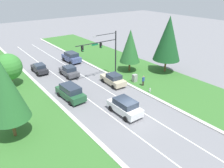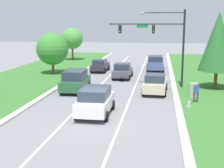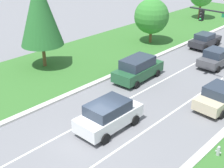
% 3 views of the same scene
% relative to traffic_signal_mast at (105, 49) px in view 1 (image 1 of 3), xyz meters
% --- Properties ---
extents(ground_plane, '(160.00, 160.00, 0.00)m').
position_rel_traffic_signal_mast_xyz_m(ground_plane, '(-4.27, -11.27, -5.04)').
color(ground_plane, slate).
extents(curb_strip_right, '(0.50, 90.00, 0.15)m').
position_rel_traffic_signal_mast_xyz_m(curb_strip_right, '(1.38, -11.27, -4.97)').
color(curb_strip_right, beige).
rests_on(curb_strip_right, ground_plane).
extents(curb_strip_left, '(0.50, 90.00, 0.15)m').
position_rel_traffic_signal_mast_xyz_m(curb_strip_left, '(-9.92, -11.27, -4.97)').
color(curb_strip_left, beige).
rests_on(curb_strip_left, ground_plane).
extents(grass_verge_right, '(10.00, 90.00, 0.08)m').
position_rel_traffic_signal_mast_xyz_m(grass_verge_right, '(6.63, -11.27, -5.00)').
color(grass_verge_right, '#38702D').
rests_on(grass_verge_right, ground_plane).
extents(grass_verge_left, '(10.00, 90.00, 0.08)m').
position_rel_traffic_signal_mast_xyz_m(grass_verge_left, '(-15.17, -11.27, -5.00)').
color(grass_verge_left, '#38702D').
rests_on(grass_verge_left, ground_plane).
extents(lane_stripe_inner_left, '(0.14, 81.00, 0.01)m').
position_rel_traffic_signal_mast_xyz_m(lane_stripe_inner_left, '(-6.07, -11.27, -5.04)').
color(lane_stripe_inner_left, white).
rests_on(lane_stripe_inner_left, ground_plane).
extents(lane_stripe_inner_right, '(0.14, 81.00, 0.01)m').
position_rel_traffic_signal_mast_xyz_m(lane_stripe_inner_right, '(-2.47, -11.27, -5.04)').
color(lane_stripe_inner_right, white).
rests_on(lane_stripe_inner_right, ground_plane).
extents(traffic_signal_mast, '(7.34, 0.41, 7.56)m').
position_rel_traffic_signal_mast_xyz_m(traffic_signal_mast, '(0.00, 0.00, 0.00)').
color(traffic_signal_mast, black).
rests_on(traffic_signal_mast, ground_plane).
extents(graphite_sedan, '(2.15, 4.34, 1.73)m').
position_rel_traffic_signal_mast_xyz_m(graphite_sedan, '(-4.31, 4.54, -4.19)').
color(graphite_sedan, '#4C4C51').
rests_on(graphite_sedan, ground_plane).
extents(charcoal_sedan, '(2.04, 4.40, 1.61)m').
position_rel_traffic_signal_mast_xyz_m(charcoal_sedan, '(-7.81, 8.98, -4.21)').
color(charcoal_sedan, '#28282D').
rests_on(charcoal_sedan, ground_plane).
extents(champagne_sedan, '(2.30, 4.68, 1.76)m').
position_rel_traffic_signal_mast_xyz_m(champagne_sedan, '(-0.44, -2.71, -4.17)').
color(champagne_sedan, beige).
rests_on(champagne_sedan, ground_plane).
extents(white_suv, '(2.24, 4.60, 1.93)m').
position_rel_traffic_signal_mast_xyz_m(white_suv, '(-4.42, -10.25, -4.04)').
color(white_suv, white).
rests_on(white_suv, ground_plane).
extents(forest_suv, '(2.38, 5.11, 1.99)m').
position_rel_traffic_signal_mast_xyz_m(forest_suv, '(-7.87, -2.94, -4.03)').
color(forest_suv, '#235633').
rests_on(forest_suv, ground_plane).
extents(slate_blue_suv, '(2.37, 4.61, 2.01)m').
position_rel_traffic_signal_mast_xyz_m(slate_blue_suv, '(-0.68, 10.69, -3.99)').
color(slate_blue_suv, '#475684').
rests_on(slate_blue_suv, ground_plane).
extents(utility_cabinet, '(0.70, 0.60, 1.28)m').
position_rel_traffic_signal_mast_xyz_m(utility_cabinet, '(2.82, -4.06, -4.40)').
color(utility_cabinet, '#9E9E99').
rests_on(utility_cabinet, ground_plane).
extents(pedestrian, '(0.41, 0.28, 1.69)m').
position_rel_traffic_signal_mast_xyz_m(pedestrian, '(2.83, -5.96, -4.10)').
color(pedestrian, '#42382D').
rests_on(pedestrian, ground_plane).
extents(fire_hydrant, '(0.34, 0.20, 0.70)m').
position_rel_traffic_signal_mast_xyz_m(fire_hydrant, '(2.11, -8.11, -4.70)').
color(fire_hydrant, '#B7B7BC').
rests_on(fire_hydrant, ground_plane).
extents(conifer_near_right_tree, '(3.52, 3.52, 7.42)m').
position_rel_traffic_signal_mast_xyz_m(conifer_near_right_tree, '(5.31, 0.08, -0.45)').
color(conifer_near_right_tree, brown).
rests_on(conifer_near_right_tree, ground_plane).
extents(conifer_far_right_tree, '(4.63, 4.63, 9.66)m').
position_rel_traffic_signal_mast_xyz_m(conifer_far_right_tree, '(10.18, -3.93, 0.91)').
color(conifer_far_right_tree, brown).
rests_on(conifer_far_right_tree, ground_plane).
extents(oak_far_left_tree, '(3.94, 3.94, 5.10)m').
position_rel_traffic_signal_mast_xyz_m(oak_far_left_tree, '(-13.21, 6.07, -1.91)').
color(oak_far_left_tree, brown).
rests_on(oak_far_left_tree, ground_plane).
extents(conifer_mid_left_tree, '(3.93, 3.93, 8.50)m').
position_rel_traffic_signal_mast_xyz_m(conifer_mid_left_tree, '(-16.20, -6.73, 0.31)').
color(conifer_mid_left_tree, brown).
rests_on(conifer_mid_left_tree, ground_plane).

